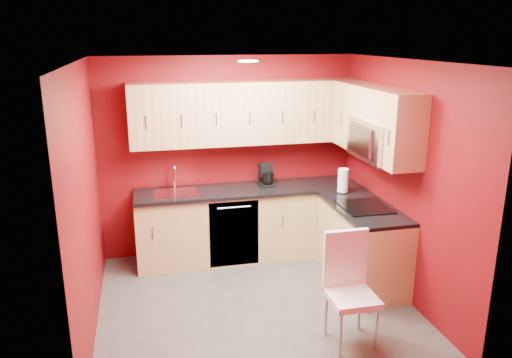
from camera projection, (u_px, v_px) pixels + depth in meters
name	position (u px, v px, depth m)	size (l,w,h in m)	color
floor	(255.00, 304.00, 5.26)	(3.20, 3.20, 0.00)	#53504E
ceiling	(255.00, 61.00, 4.57)	(3.20, 3.20, 0.00)	white
wall_back	(229.00, 156.00, 6.32)	(3.20, 3.20, 0.00)	maroon
wall_front	(303.00, 253.00, 3.51)	(3.20, 3.20, 0.00)	maroon
wall_left	(85.00, 203.00, 4.57)	(3.00, 3.00, 0.00)	maroon
wall_right	(403.00, 181.00, 5.27)	(3.00, 3.00, 0.00)	maroon
base_cabinets_back	(249.00, 224.00, 6.31)	(2.80, 0.60, 0.87)	tan
base_cabinets_right	(362.00, 245.00, 5.66)	(0.60, 1.30, 0.87)	tan
countertop_back	(249.00, 190.00, 6.17)	(2.80, 0.63, 0.04)	black
countertop_right	(363.00, 208.00, 5.52)	(0.63, 1.27, 0.04)	black
upper_cabinets_back	(247.00, 113.00, 6.04)	(2.80, 0.35, 0.75)	tan
upper_cabinets_right	(373.00, 115.00, 5.46)	(0.35, 1.55, 0.75)	tan
microwave	(379.00, 140.00, 5.29)	(0.42, 0.76, 0.42)	silver
cooktop	(365.00, 207.00, 5.48)	(0.50, 0.55, 0.01)	black
sink	(176.00, 190.00, 5.97)	(0.52, 0.42, 0.35)	silver
dishwasher_front	(234.00, 234.00, 5.98)	(0.60, 0.02, 0.82)	black
downlight	(248.00, 61.00, 4.85)	(0.20, 0.20, 0.01)	white
coffee_maker	(268.00, 175.00, 6.22)	(0.17, 0.22, 0.28)	black
napkin_holder	(266.00, 178.00, 6.33)	(0.14, 0.14, 0.15)	black
paper_towel	(343.00, 181.00, 5.96)	(0.17, 0.17, 0.29)	white
dining_chair	(352.00, 292.00, 4.47)	(0.42, 0.44, 1.03)	white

